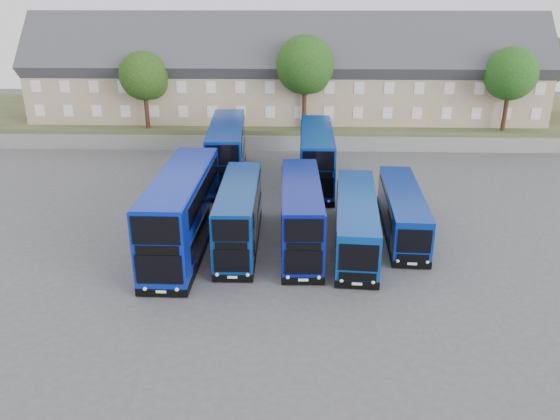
{
  "coord_description": "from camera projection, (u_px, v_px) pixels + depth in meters",
  "views": [
    {
      "loc": [
        1.22,
        -29.66,
        15.14
      ],
      "look_at": [
        0.24,
        2.35,
        2.2
      ],
      "focal_mm": 35.0,
      "sensor_mm": 36.0,
      "label": 1
    }
  ],
  "objects": [
    {
      "name": "dd_front_right",
      "position": [
        301.0,
        216.0,
        34.06
      ],
      "size": [
        2.63,
        10.52,
        4.16
      ],
      "rotation": [
        0.0,
        0.0,
        0.02
      ],
      "color": "#07138B",
      "rests_on": "ground"
    },
    {
      "name": "retaining_wall",
      "position": [
        284.0,
        143.0,
        55.15
      ],
      "size": [
        70.0,
        0.4,
        1.5
      ],
      "primitive_type": "cube",
      "color": "slate",
      "rests_on": "ground"
    },
    {
      "name": "ground",
      "position": [
        275.0,
        258.0,
        33.19
      ],
      "size": [
        120.0,
        120.0,
        0.0
      ],
      "primitive_type": "plane",
      "color": "#4C4C51",
      "rests_on": "ground"
    },
    {
      "name": "dd_rear_left",
      "position": [
        227.0,
        152.0,
        46.21
      ],
      "size": [
        3.58,
        12.21,
        4.79
      ],
      "rotation": [
        0.0,
        0.0,
        0.07
      ],
      "color": "navy",
      "rests_on": "ground"
    },
    {
      "name": "tree_mid",
      "position": [
        306.0,
        67.0,
        53.83
      ],
      "size": [
        5.76,
        5.76,
        9.18
      ],
      "color": "#382314",
      "rests_on": "earth_bank"
    },
    {
      "name": "tree_east",
      "position": [
        512.0,
        76.0,
        53.06
      ],
      "size": [
        5.12,
        5.12,
        8.16
      ],
      "color": "#382314",
      "rests_on": "earth_bank"
    },
    {
      "name": "dd_front_left",
      "position": [
        182.0,
        213.0,
        33.56
      ],
      "size": [
        2.93,
        12.23,
        4.85
      ],
      "rotation": [
        0.0,
        0.0,
        -0.01
      ],
      "color": "#091FA6",
      "rests_on": "ground"
    },
    {
      "name": "coach_east_b",
      "position": [
        402.0,
        212.0,
        36.18
      ],
      "size": [
        2.84,
        10.89,
        2.95
      ],
      "rotation": [
        0.0,
        0.0,
        -0.05
      ],
      "color": "navy",
      "rests_on": "ground"
    },
    {
      "name": "dd_rear_right",
      "position": [
        316.0,
        158.0,
        45.2
      ],
      "size": [
        2.73,
        11.47,
        4.55
      ],
      "rotation": [
        0.0,
        0.0,
        -0.01
      ],
      "color": "#0932A7",
      "rests_on": "ground"
    },
    {
      "name": "tree_west",
      "position": [
        145.0,
        78.0,
        54.2
      ],
      "size": [
        4.8,
        4.8,
        7.65
      ],
      "color": "#382314",
      "rests_on": "earth_bank"
    },
    {
      "name": "dd_front_mid",
      "position": [
        239.0,
        217.0,
        34.17
      ],
      "size": [
        2.44,
        10.07,
        3.98
      ],
      "rotation": [
        0.0,
        0.0,
        0.01
      ],
      "color": "navy",
      "rests_on": "ground"
    },
    {
      "name": "coach_east_a",
      "position": [
        356.0,
        222.0,
        34.33
      ],
      "size": [
        3.31,
        11.73,
        3.17
      ],
      "rotation": [
        0.0,
        0.0,
        -0.08
      ],
      "color": "#083897",
      "rests_on": "ground"
    },
    {
      "name": "tree_far",
      "position": [
        545.0,
        63.0,
        59.25
      ],
      "size": [
        5.44,
        5.44,
        8.67
      ],
      "color": "#382314",
      "rests_on": "earth_bank"
    },
    {
      "name": "terrace_row",
      "position": [
        286.0,
        76.0,
        58.52
      ],
      "size": [
        54.0,
        10.4,
        11.2
      ],
      "color": "tan",
      "rests_on": "earth_bank"
    },
    {
      "name": "earth_bank",
      "position": [
        286.0,
        119.0,
        64.33
      ],
      "size": [
        80.0,
        20.0,
        2.0
      ],
      "primitive_type": "cube",
      "color": "#3E4929",
      "rests_on": "ground"
    }
  ]
}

